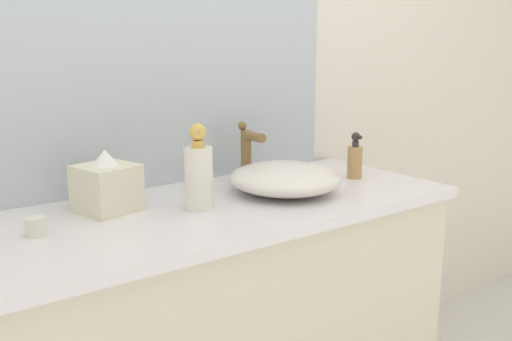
{
  "coord_description": "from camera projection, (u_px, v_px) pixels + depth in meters",
  "views": [
    {
      "loc": [
        -0.8,
        -0.81,
        1.26
      ],
      "look_at": [
        0.08,
        0.39,
        0.93
      ],
      "focal_mm": 38.67,
      "sensor_mm": 36.0,
      "label": 1
    }
  ],
  "objects": [
    {
      "name": "bathroom_wall_rear",
      "position": [
        168.0,
        36.0,
        1.66
      ],
      "size": [
        6.0,
        0.06,
        2.6
      ],
      "primitive_type": "cube",
      "color": "silver",
      "rests_on": "ground"
    },
    {
      "name": "sink_basin",
      "position": [
        285.0,
        178.0,
        1.6
      ],
      "size": [
        0.32,
        0.33,
        0.08
      ],
      "primitive_type": "ellipsoid",
      "color": "silver",
      "rests_on": "vanity_counter"
    },
    {
      "name": "faucet",
      "position": [
        248.0,
        148.0,
        1.73
      ],
      "size": [
        0.03,
        0.12,
        0.19
      ],
      "color": "brown",
      "rests_on": "vanity_counter"
    },
    {
      "name": "soap_dispenser",
      "position": [
        199.0,
        174.0,
        1.42
      ],
      "size": [
        0.07,
        0.07,
        0.23
      ],
      "color": "white",
      "rests_on": "vanity_counter"
    },
    {
      "name": "lotion_bottle",
      "position": [
        355.0,
        159.0,
        1.77
      ],
      "size": [
        0.05,
        0.05,
        0.15
      ],
      "color": "tan",
      "rests_on": "vanity_counter"
    },
    {
      "name": "tissue_box",
      "position": [
        107.0,
        185.0,
        1.41
      ],
      "size": [
        0.17,
        0.17,
        0.16
      ],
      "color": "beige",
      "rests_on": "vanity_counter"
    },
    {
      "name": "candle_jar",
      "position": [
        36.0,
        226.0,
        1.23
      ],
      "size": [
        0.05,
        0.05,
        0.04
      ],
      "primitive_type": "cylinder",
      "color": "silver",
      "rests_on": "vanity_counter"
    }
  ]
}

